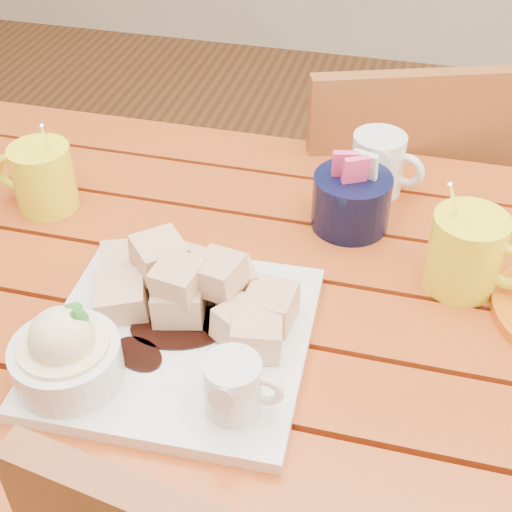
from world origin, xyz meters
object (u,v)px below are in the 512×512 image
(dessert_plate, at_px, (157,330))
(coffee_mug_left, at_px, (42,176))
(table, at_px, (225,356))
(coffee_mug_right, at_px, (468,252))
(chair_far, at_px, (397,233))

(dessert_plate, bearing_deg, coffee_mug_left, 138.02)
(table, xyz_separation_m, coffee_mug_right, (0.28, 0.09, 0.16))
(coffee_mug_right, xyz_separation_m, chair_far, (-0.09, 0.44, -0.31))
(table, height_order, coffee_mug_left, coffee_mug_left)
(dessert_plate, height_order, coffee_mug_right, coffee_mug_right)
(coffee_mug_left, distance_m, chair_far, 0.71)
(table, bearing_deg, coffee_mug_left, 157.61)
(table, xyz_separation_m, chair_far, (0.19, 0.53, -0.15))
(dessert_plate, bearing_deg, coffee_mug_right, 32.11)
(table, relative_size, coffee_mug_left, 8.49)
(dessert_plate, distance_m, coffee_mug_right, 0.38)
(dessert_plate, xyz_separation_m, chair_far, (0.23, 0.64, -0.29))
(table, bearing_deg, dessert_plate, -110.73)
(table, relative_size, chair_far, 1.37)
(dessert_plate, distance_m, coffee_mug_left, 0.34)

